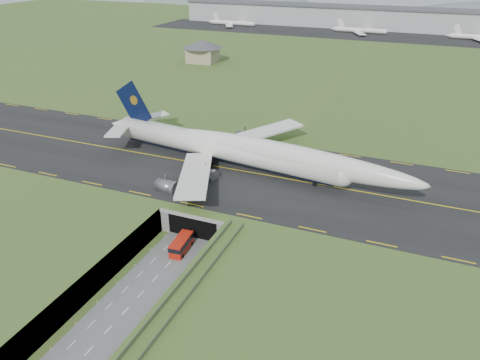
% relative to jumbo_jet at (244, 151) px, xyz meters
% --- Properties ---
extents(ground, '(900.00, 900.00, 0.00)m').
position_rel_jumbo_jet_xyz_m(ground, '(-1.68, -34.10, -11.31)').
color(ground, '#3F5F26').
rests_on(ground, ground).
extents(airfield_deck, '(800.00, 800.00, 6.00)m').
position_rel_jumbo_jet_xyz_m(airfield_deck, '(-1.68, -34.10, -8.31)').
color(airfield_deck, gray).
rests_on(airfield_deck, ground).
extents(trench_road, '(12.00, 75.00, 0.20)m').
position_rel_jumbo_jet_xyz_m(trench_road, '(-1.68, -41.60, -11.21)').
color(trench_road, slate).
rests_on(trench_road, ground).
extents(taxiway, '(800.00, 44.00, 0.18)m').
position_rel_jumbo_jet_xyz_m(taxiway, '(-1.68, -1.10, -5.22)').
color(taxiway, black).
rests_on(taxiway, airfield_deck).
extents(tunnel_portal, '(17.00, 22.30, 6.00)m').
position_rel_jumbo_jet_xyz_m(tunnel_portal, '(-1.68, -17.39, -7.98)').
color(tunnel_portal, gray).
rests_on(tunnel_portal, ground).
extents(guideway, '(3.00, 53.00, 7.05)m').
position_rel_jumbo_jet_xyz_m(guideway, '(9.32, -53.21, -5.99)').
color(guideway, '#A8A8A3').
rests_on(guideway, ground).
extents(jumbo_jet, '(92.09, 59.31, 19.77)m').
position_rel_jumbo_jet_xyz_m(jumbo_jet, '(0.00, 0.00, 0.00)').
color(jumbo_jet, white).
rests_on(jumbo_jet, ground).
extents(shuttle_tram, '(3.44, 7.62, 3.02)m').
position_rel_jumbo_jet_xyz_m(shuttle_tram, '(-1.51, -31.54, -9.65)').
color(shuttle_tram, red).
rests_on(shuttle_tram, ground).
extents(service_building, '(21.96, 21.96, 11.09)m').
position_rel_jumbo_jet_xyz_m(service_building, '(-69.29, 115.11, 1.25)').
color(service_building, tan).
rests_on(service_building, ground).
extents(cargo_terminal, '(320.00, 67.00, 15.60)m').
position_rel_jumbo_jet_xyz_m(cargo_terminal, '(-1.82, 265.31, 2.64)').
color(cargo_terminal, '#B2B2B2').
rests_on(cargo_terminal, ground).
extents(distant_hills, '(700.00, 91.00, 60.00)m').
position_rel_jumbo_jet_xyz_m(distant_hills, '(62.70, 395.90, -15.31)').
color(distant_hills, slate).
rests_on(distant_hills, ground).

